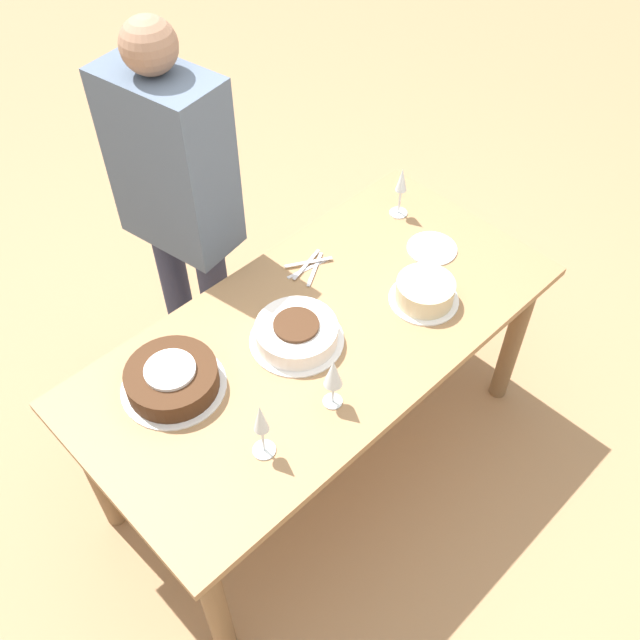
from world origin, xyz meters
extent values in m
plane|color=#A87F56|center=(0.00, 0.00, 0.00)|extent=(12.00, 12.00, 0.00)
cube|color=#9E754C|center=(0.00, 0.00, 0.71)|extent=(1.62, 0.79, 0.03)
cylinder|color=brown|center=(-0.73, -0.32, 0.35)|extent=(0.07, 0.07, 0.69)
cylinder|color=brown|center=(0.73, -0.32, 0.35)|extent=(0.07, 0.07, 0.69)
cylinder|color=brown|center=(-0.73, 0.32, 0.35)|extent=(0.07, 0.07, 0.69)
cylinder|color=brown|center=(0.73, 0.32, 0.35)|extent=(0.07, 0.07, 0.69)
cylinder|color=white|center=(0.08, -0.02, 0.73)|extent=(0.30, 0.30, 0.01)
cylinder|color=white|center=(0.08, -0.02, 0.76)|extent=(0.26, 0.26, 0.06)
cylinder|color=#422614|center=(0.08, -0.02, 0.80)|extent=(0.14, 0.14, 0.01)
cylinder|color=white|center=(0.47, -0.15, 0.73)|extent=(0.31, 0.31, 0.01)
cylinder|color=#422614|center=(0.47, -0.15, 0.77)|extent=(0.27, 0.27, 0.07)
cylinder|color=white|center=(0.47, -0.15, 0.81)|extent=(0.15, 0.15, 0.01)
cylinder|color=white|center=(-0.34, 0.15, 0.73)|extent=(0.23, 0.23, 0.01)
cylinder|color=beige|center=(-0.34, 0.15, 0.77)|extent=(0.19, 0.19, 0.08)
cylinder|color=silver|center=(0.42, 0.21, 0.73)|extent=(0.07, 0.07, 0.00)
cylinder|color=silver|center=(0.42, 0.21, 0.78)|extent=(0.01, 0.01, 0.11)
cone|color=silver|center=(0.42, 0.21, 0.89)|extent=(0.04, 0.04, 0.10)
cylinder|color=silver|center=(0.17, 0.22, 0.73)|extent=(0.06, 0.06, 0.00)
cylinder|color=silver|center=(0.17, 0.22, 0.77)|extent=(0.01, 0.01, 0.09)
cone|color=silver|center=(0.17, 0.22, 0.87)|extent=(0.06, 0.06, 0.10)
cylinder|color=silver|center=(-0.61, -0.21, 0.73)|extent=(0.07, 0.07, 0.00)
cylinder|color=silver|center=(-0.61, -0.21, 0.78)|extent=(0.01, 0.01, 0.10)
cone|color=silver|center=(-0.61, -0.21, 0.88)|extent=(0.04, 0.04, 0.09)
cylinder|color=silver|center=(-0.55, 0.01, 0.73)|extent=(0.18, 0.18, 0.01)
cube|color=silver|center=(-0.17, -0.23, 0.73)|extent=(0.17, 0.04, 0.00)
cube|color=silver|center=(-0.18, -0.21, 0.73)|extent=(0.15, 0.10, 0.00)
cube|color=silver|center=(-0.17, -0.24, 0.73)|extent=(0.17, 0.06, 0.00)
cube|color=silver|center=(-0.18, -0.25, 0.74)|extent=(0.15, 0.09, 0.00)
cylinder|color=#2D334C|center=(0.06, -0.76, 0.37)|extent=(0.11, 0.11, 0.75)
cylinder|color=#2D334C|center=(0.02, -0.55, 0.37)|extent=(0.11, 0.11, 0.75)
cube|color=slate|center=(0.04, -0.65, 1.06)|extent=(0.29, 0.43, 0.62)
sphere|color=#997056|center=(0.04, -0.65, 1.45)|extent=(0.17, 0.17, 0.17)
camera|label=1|loc=(1.04, 1.06, 2.45)|focal=40.00mm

